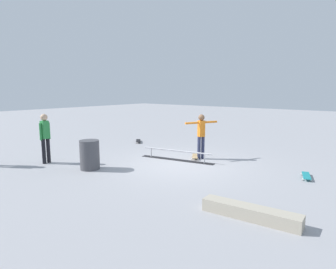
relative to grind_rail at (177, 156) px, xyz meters
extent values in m
plane|color=#9E9EA3|center=(-0.51, 0.44, -0.16)|extent=(60.00, 60.00, 0.00)
cube|color=black|center=(0.00, 0.00, -0.15)|extent=(2.84, 0.77, 0.01)
cylinder|color=#B7B7BC|center=(-1.06, -0.20, 0.01)|extent=(0.04, 0.04, 0.35)
cylinder|color=#B7B7BC|center=(1.06, 0.20, 0.01)|extent=(0.04, 0.04, 0.35)
cylinder|color=#B7B7BC|center=(0.00, 0.00, 0.19)|extent=(2.65, 0.56, 0.05)
cube|color=#B2A893|center=(-4.11, 3.02, -0.03)|extent=(1.99, 0.50, 0.26)
cylinder|color=#2D3351|center=(-0.62, -0.78, 0.26)|extent=(0.16, 0.16, 0.83)
cylinder|color=#2D3351|center=(-0.55, -0.63, 0.26)|extent=(0.16, 0.16, 0.83)
cube|color=orange|center=(-0.59, -0.71, 0.97)|extent=(0.27, 0.28, 0.59)
sphere|color=brown|center=(-0.59, -0.71, 1.38)|extent=(0.23, 0.23, 0.23)
cylinder|color=orange|center=(-0.75, -1.06, 1.19)|extent=(0.31, 0.53, 0.08)
cylinder|color=orange|center=(-0.42, -0.36, 1.19)|extent=(0.31, 0.53, 0.08)
cube|color=tan|center=(-0.36, -0.67, -0.08)|extent=(0.60, 0.78, 0.02)
cylinder|color=white|center=(-0.11, -0.84, -0.13)|extent=(0.05, 0.06, 0.05)
cylinder|color=white|center=(-0.31, -0.96, -0.13)|extent=(0.05, 0.06, 0.05)
cylinder|color=white|center=(-0.41, -0.38, -0.13)|extent=(0.05, 0.06, 0.05)
cylinder|color=white|center=(-0.60, -0.50, -0.13)|extent=(0.05, 0.06, 0.05)
cylinder|color=black|center=(3.27, 3.10, 0.27)|extent=(0.13, 0.13, 0.87)
cylinder|color=black|center=(3.26, 3.28, 0.27)|extent=(0.13, 0.13, 0.87)
cube|color=#2D8C42|center=(3.27, 3.19, 1.02)|extent=(0.21, 0.23, 0.62)
sphere|color=tan|center=(3.27, 3.19, 1.44)|extent=(0.24, 0.24, 0.24)
cylinder|color=#2D8C42|center=(3.27, 3.04, 0.96)|extent=(0.08, 0.08, 0.58)
cylinder|color=#2D8C42|center=(3.26, 3.34, 0.96)|extent=(0.08, 0.08, 0.58)
cube|color=teal|center=(-4.27, -0.59, -0.08)|extent=(0.44, 0.82, 0.02)
cylinder|color=white|center=(-4.46, -0.37, -0.13)|extent=(0.05, 0.06, 0.05)
cylinder|color=white|center=(-4.25, -0.30, -0.13)|extent=(0.05, 0.06, 0.05)
cylinder|color=white|center=(-4.29, -0.89, -0.13)|extent=(0.05, 0.06, 0.05)
cylinder|color=white|center=(-4.07, -0.81, -0.13)|extent=(0.05, 0.06, 0.05)
cube|color=black|center=(3.61, -1.71, -0.08)|extent=(0.71, 0.70, 0.02)
cylinder|color=white|center=(3.89, -1.82, -0.13)|extent=(0.06, 0.06, 0.05)
cylinder|color=white|center=(3.72, -1.99, -0.13)|extent=(0.06, 0.06, 0.05)
cylinder|color=white|center=(3.50, -1.44, -0.13)|extent=(0.06, 0.06, 0.05)
cylinder|color=white|center=(3.34, -1.61, -0.13)|extent=(0.06, 0.06, 0.05)
cylinder|color=#47474C|center=(1.43, 2.73, 0.31)|extent=(0.62, 0.62, 0.94)
camera|label=1|loc=(-6.33, 8.40, 2.41)|focal=31.75mm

